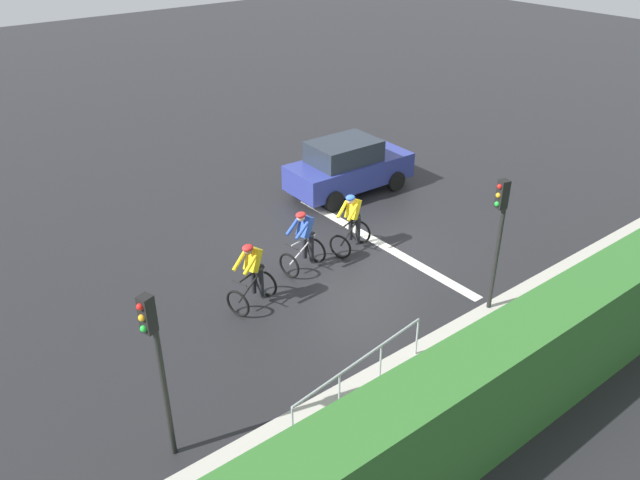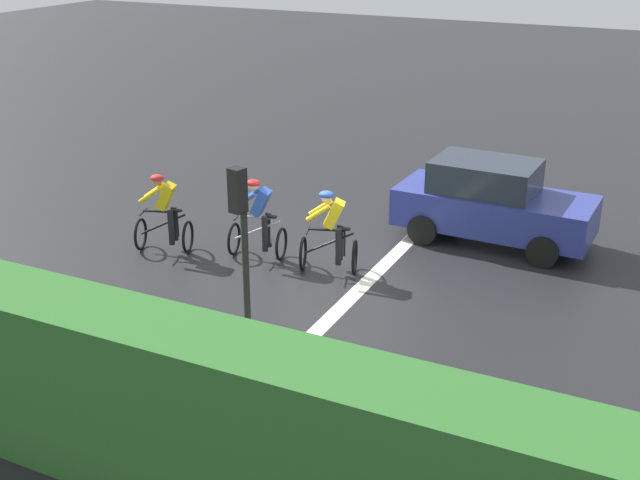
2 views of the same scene
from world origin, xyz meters
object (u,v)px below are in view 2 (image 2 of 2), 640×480
cyclist_second (259,221)px  car_navy (492,202)px  traffic_light_near_crossing (242,245)px  cyclist_mid (331,234)px  pedestrian_railing_kerbside (14,289)px  cyclist_lead (164,215)px

cyclist_second → car_navy: car_navy is taller
cyclist_second → traffic_light_near_crossing: traffic_light_near_crossing is taller
cyclist_mid → car_navy: size_ratio=0.40×
traffic_light_near_crossing → cyclist_mid: bearing=7.9°
pedestrian_railing_kerbside → cyclist_second: bearing=-24.4°
cyclist_second → car_navy: size_ratio=0.40×
traffic_light_near_crossing → pedestrian_railing_kerbside: bearing=94.9°
traffic_light_near_crossing → pedestrian_railing_kerbside: size_ratio=0.95×
cyclist_mid → car_navy: 3.78m
cyclist_second → car_navy: (2.95, -3.99, 0.08)m
traffic_light_near_crossing → cyclist_second: bearing=27.7°
car_navy → cyclist_mid: bearing=141.0°
cyclist_lead → pedestrian_railing_kerbside: size_ratio=0.47×
car_navy → cyclist_lead: bearing=120.8°
cyclist_lead → traffic_light_near_crossing: size_ratio=0.50×
cyclist_lead → car_navy: 6.86m
traffic_light_near_crossing → pedestrian_railing_kerbside: traffic_light_near_crossing is taller
cyclist_lead → traffic_light_near_crossing: 5.63m
cyclist_second → traffic_light_near_crossing: size_ratio=0.50×
cyclist_mid → car_navy: car_navy is taller
cyclist_mid → traffic_light_near_crossing: (-4.16, -0.58, 1.43)m
cyclist_mid → cyclist_lead: bearing=99.3°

